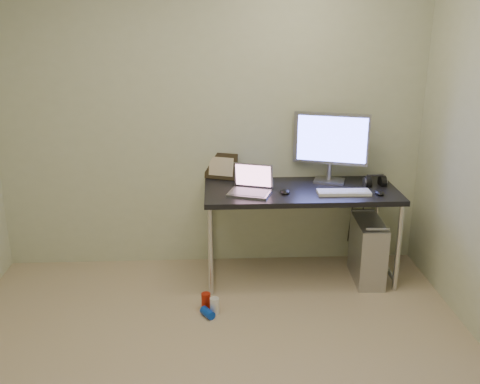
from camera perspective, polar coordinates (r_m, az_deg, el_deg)
name	(u,v)px	position (r m, az deg, el deg)	size (l,w,h in m)	color
wall_back	(211,119)	(4.39, -3.11, 7.75)	(3.50, 0.02, 2.50)	beige
desk	(301,199)	(4.27, 6.48, -0.74)	(1.52, 0.67, 0.75)	black
tower_computer	(368,250)	(4.45, 13.45, -6.09)	(0.23, 0.49, 0.53)	#A3A4A8
cable_a	(351,216)	(4.72, 11.76, -2.57)	(0.01, 0.01, 0.70)	black
cable_b	(362,219)	(4.73, 12.86, -2.86)	(0.01, 0.01, 0.72)	black
can_red	(206,301)	(4.01, -3.65, -11.53)	(0.07, 0.07, 0.12)	#A91C0B
can_white	(215,306)	(3.95, -2.73, -12.04)	(0.07, 0.07, 0.12)	white
can_blue	(208,313)	(3.93, -3.47, -12.75)	(0.06, 0.06, 0.11)	#0B3CC5
laptop	(251,186)	(4.12, 1.17, 0.62)	(0.38, 0.34, 0.22)	#9D9DA4
monitor	(331,142)	(4.39, 9.69, 5.28)	(0.59, 0.25, 0.57)	#9D9DA4
keyboard	(344,192)	(4.18, 11.01, -0.03)	(0.40, 0.13, 0.02)	white
mouse_right	(379,192)	(4.23, 14.62, 0.00)	(0.07, 0.11, 0.04)	black
mouse_left	(285,191)	(4.13, 4.84, 0.15)	(0.07, 0.12, 0.04)	black
headphones	(375,182)	(4.43, 14.18, 1.06)	(0.18, 0.11, 0.12)	black
picture_frame	(221,166)	(4.45, -2.03, 2.77)	(0.28, 0.03, 0.22)	black
webcam	(252,171)	(4.40, 1.27, 2.24)	(0.05, 0.04, 0.12)	silver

